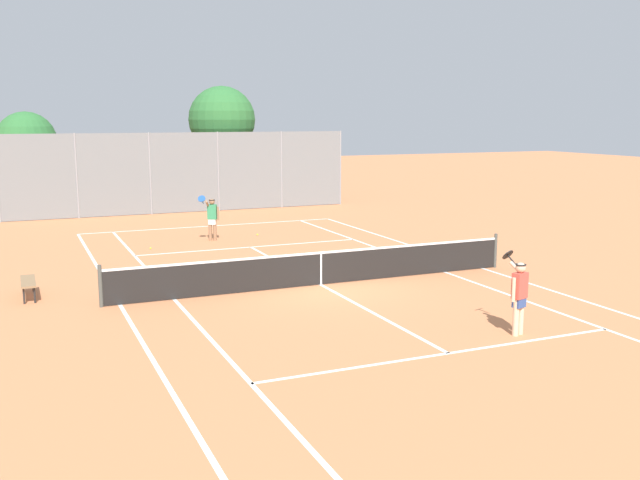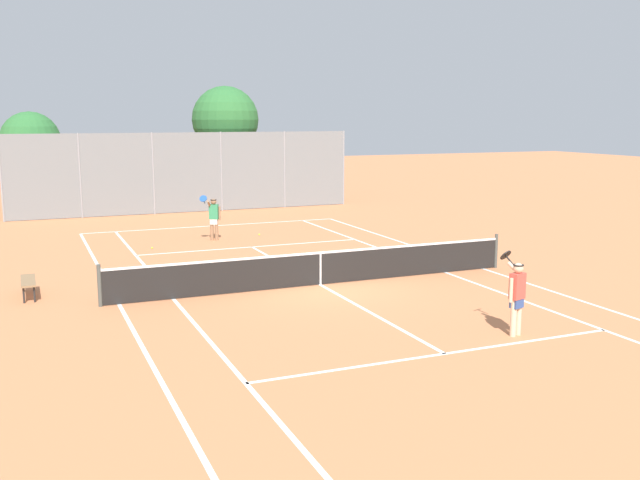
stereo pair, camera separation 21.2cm
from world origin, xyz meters
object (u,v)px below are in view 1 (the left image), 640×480
at_px(loose_tennis_ball_0, 151,248).
at_px(tree_behind_left, 26,143).
at_px(loose_tennis_ball_1, 120,277).
at_px(player_far_left, 212,216).
at_px(tennis_net, 321,267).
at_px(tree_behind_right, 224,122).
at_px(loose_tennis_ball_3, 257,235).
at_px(courtside_bench, 28,282).
at_px(player_near_side, 519,293).

xyz_separation_m(loose_tennis_ball_0, tree_behind_left, (-3.62, 12.82, 3.36)).
xyz_separation_m(loose_tennis_ball_0, loose_tennis_ball_1, (-1.65, -4.28, 0.00)).
relative_size(player_far_left, tree_behind_left, 0.36).
bearing_deg(loose_tennis_ball_0, tennis_net, -65.40).
bearing_deg(tree_behind_right, tree_behind_left, 175.09).
xyz_separation_m(tennis_net, loose_tennis_ball_3, (1.04, 8.75, -0.48)).
bearing_deg(courtside_bench, tree_behind_right, 59.64).
xyz_separation_m(player_near_side, tree_behind_left, (-9.09, 26.20, 2.47)).
xyz_separation_m(loose_tennis_ball_0, loose_tennis_ball_3, (4.45, 1.31, 0.00)).
height_order(player_far_left, loose_tennis_ball_0, player_far_left).
bearing_deg(player_near_side, loose_tennis_ball_0, 112.24).
xyz_separation_m(player_far_left, loose_tennis_ball_0, (-2.51, -0.88, -0.89)).
relative_size(loose_tennis_ball_1, tree_behind_left, 0.01).
height_order(player_near_side, player_far_left, same).
bearing_deg(courtside_bench, player_near_side, -38.44).
bearing_deg(player_far_left, tree_behind_left, 117.15).
height_order(tree_behind_left, tree_behind_right, tree_behind_right).
bearing_deg(tree_behind_right, player_far_left, -108.41).
distance_m(player_far_left, courtside_bench, 9.40).
relative_size(loose_tennis_ball_1, loose_tennis_ball_3, 1.00).
bearing_deg(loose_tennis_ball_0, player_near_side, -67.76).
distance_m(loose_tennis_ball_1, tree_behind_right, 18.57).
xyz_separation_m(tennis_net, tree_behind_right, (2.80, 19.42, 3.88)).
bearing_deg(tree_behind_left, tennis_net, -70.87).
relative_size(loose_tennis_ball_3, tree_behind_left, 0.01).
bearing_deg(courtside_bench, loose_tennis_ball_3, 39.23).
relative_size(tennis_net, loose_tennis_ball_0, 181.82).
bearing_deg(tennis_net, tree_behind_right, 81.81).
height_order(loose_tennis_ball_1, courtside_bench, courtside_bench).
height_order(loose_tennis_ball_1, loose_tennis_ball_3, same).
bearing_deg(player_near_side, tennis_net, 109.18).
distance_m(tree_behind_left, tree_behind_right, 9.91).
xyz_separation_m(loose_tennis_ball_1, tree_behind_left, (-1.97, 17.10, 3.36)).
height_order(courtside_bench, tree_behind_right, tree_behind_right).
relative_size(loose_tennis_ball_1, tree_behind_right, 0.01).
height_order(tennis_net, courtside_bench, tennis_net).
relative_size(player_far_left, courtside_bench, 1.18).
relative_size(loose_tennis_ball_0, tree_behind_left, 0.01).
distance_m(loose_tennis_ball_1, courtside_bench, 2.93).
distance_m(tennis_net, tree_behind_right, 20.00).
relative_size(tennis_net, tree_behind_left, 2.44).
xyz_separation_m(player_near_side, loose_tennis_ball_1, (-7.12, 9.10, -0.89)).
bearing_deg(tree_behind_left, courtside_bench, -91.70).
xyz_separation_m(player_far_left, tree_behind_right, (3.70, 11.10, 3.47)).
relative_size(tennis_net, courtside_bench, 8.00).
bearing_deg(tree_behind_left, loose_tennis_ball_0, -74.23).
bearing_deg(loose_tennis_ball_3, tennis_net, -96.79).
xyz_separation_m(loose_tennis_ball_1, loose_tennis_ball_3, (6.10, 5.59, 0.00)).
distance_m(player_near_side, tree_behind_left, 27.84).
xyz_separation_m(player_far_left, tree_behind_left, (-6.13, 11.95, 2.47)).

